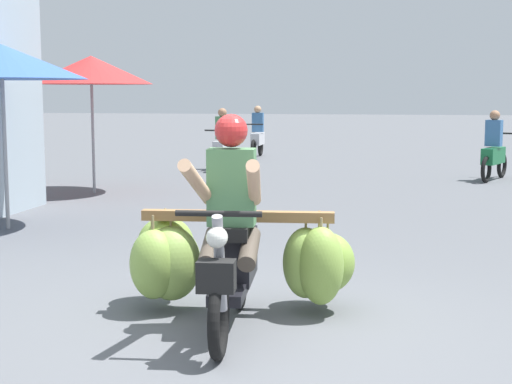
# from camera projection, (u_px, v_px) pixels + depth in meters

# --- Properties ---
(ground_plane) EXTENTS (120.00, 120.00, 0.00)m
(ground_plane) POSITION_uv_depth(u_px,v_px,m) (255.00, 344.00, 5.33)
(ground_plane) COLOR #56595E
(motorbike_main_loaded) EXTENTS (1.89, 1.87, 1.58)m
(motorbike_main_loaded) POSITION_uv_depth(u_px,v_px,m) (234.00, 255.00, 5.96)
(motorbike_main_loaded) COLOR black
(motorbike_main_loaded) RESTS_ON ground
(motorbike_distant_ahead_left) EXTENTS (0.50, 1.62, 1.40)m
(motorbike_distant_ahead_left) POSITION_uv_depth(u_px,v_px,m) (258.00, 136.00, 20.90)
(motorbike_distant_ahead_left) COLOR black
(motorbike_distant_ahead_left) RESTS_ON ground
(motorbike_distant_ahead_right) EXTENTS (0.77, 1.53, 1.40)m
(motorbike_distant_ahead_right) POSITION_uv_depth(u_px,v_px,m) (494.00, 152.00, 15.27)
(motorbike_distant_ahead_right) COLOR black
(motorbike_distant_ahead_right) RESTS_ON ground
(motorbike_distant_far_ahead) EXTENTS (0.50, 1.62, 1.40)m
(motorbike_distant_far_ahead) POSITION_uv_depth(u_px,v_px,m) (222.00, 145.00, 17.53)
(motorbike_distant_far_ahead) COLOR black
(motorbike_distant_far_ahead) RESTS_ON ground
(market_umbrella_near_shop) EXTENTS (2.11, 2.11, 2.37)m
(market_umbrella_near_shop) POSITION_uv_depth(u_px,v_px,m) (91.00, 70.00, 13.17)
(market_umbrella_near_shop) COLOR #99999E
(market_umbrella_near_shop) RESTS_ON ground
(market_umbrella_further_along) EXTENTS (2.14, 2.14, 2.34)m
(market_umbrella_further_along) POSITION_uv_depth(u_px,v_px,m) (1.00, 62.00, 9.62)
(market_umbrella_further_along) COLOR #99999E
(market_umbrella_further_along) RESTS_ON ground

